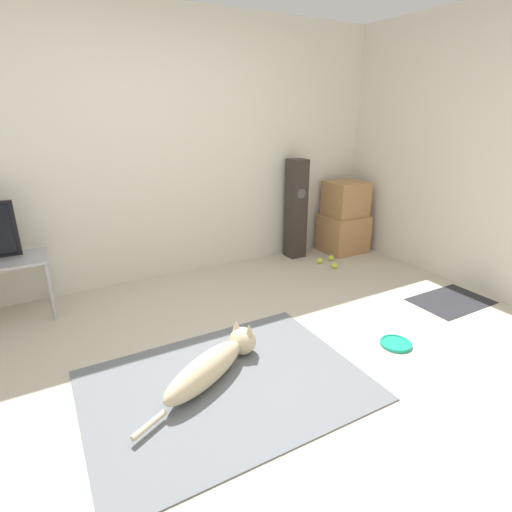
% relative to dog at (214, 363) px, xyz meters
% --- Properties ---
extents(ground_plane, '(12.00, 12.00, 0.00)m').
position_rel_dog_xyz_m(ground_plane, '(0.17, -0.23, -0.11)').
color(ground_plane, '#BCB29E').
extents(wall_back, '(8.00, 0.06, 2.55)m').
position_rel_dog_xyz_m(wall_back, '(0.17, 1.87, 1.16)').
color(wall_back, beige).
rests_on(wall_back, ground_plane).
extents(area_rug, '(1.71, 1.26, 0.01)m').
position_rel_dog_xyz_m(area_rug, '(0.03, -0.11, -0.11)').
color(area_rug, slate).
rests_on(area_rug, ground_plane).
extents(dog, '(0.99, 0.58, 0.25)m').
position_rel_dog_xyz_m(dog, '(0.00, 0.00, 0.00)').
color(dog, beige).
rests_on(dog, area_rug).
extents(frisbee, '(0.23, 0.23, 0.03)m').
position_rel_dog_xyz_m(frisbee, '(1.33, -0.30, -0.10)').
color(frisbee, '#199E7A').
rests_on(frisbee, ground_plane).
extents(cardboard_box_lower, '(0.50, 0.45, 0.45)m').
position_rel_dog_xyz_m(cardboard_box_lower, '(2.39, 1.55, 0.11)').
color(cardboard_box_lower, '#A87A4C').
rests_on(cardboard_box_lower, ground_plane).
extents(cardboard_box_upper, '(0.44, 0.40, 0.40)m').
position_rel_dog_xyz_m(cardboard_box_upper, '(2.40, 1.56, 0.54)').
color(cardboard_box_upper, '#A87A4C').
rests_on(cardboard_box_upper, cardboard_box_lower).
extents(floor_speaker, '(0.20, 0.20, 1.14)m').
position_rel_dog_xyz_m(floor_speaker, '(1.77, 1.68, 0.45)').
color(floor_speaker, '#2D2823').
rests_on(floor_speaker, ground_plane).
extents(tennis_ball_by_boxes, '(0.07, 0.07, 0.07)m').
position_rel_dog_xyz_m(tennis_ball_by_boxes, '(1.87, 1.32, -0.08)').
color(tennis_ball_by_boxes, '#C6E033').
rests_on(tennis_ball_by_boxes, ground_plane).
extents(tennis_ball_near_speaker, '(0.07, 0.07, 0.07)m').
position_rel_dog_xyz_m(tennis_ball_near_speaker, '(2.05, 1.34, -0.08)').
color(tennis_ball_near_speaker, '#C6E033').
rests_on(tennis_ball_near_speaker, ground_plane).
extents(tennis_ball_loose_on_carpet, '(0.07, 0.07, 0.07)m').
position_rel_dog_xyz_m(tennis_ball_loose_on_carpet, '(1.92, 1.12, -0.08)').
color(tennis_ball_loose_on_carpet, '#C6E033').
rests_on(tennis_ball_loose_on_carpet, ground_plane).
extents(door_mat, '(0.70, 0.47, 0.01)m').
position_rel_dog_xyz_m(door_mat, '(2.33, -0.03, -0.11)').
color(door_mat, '#28282D').
rests_on(door_mat, ground_plane).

